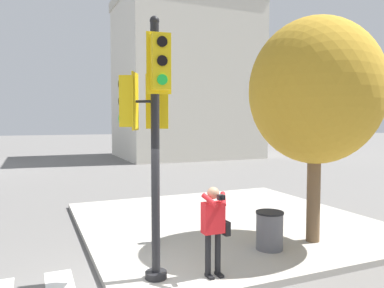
{
  "coord_description": "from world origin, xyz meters",
  "views": [
    {
      "loc": [
        -1.61,
        -5.88,
        2.99
      ],
      "look_at": [
        1.17,
        0.58,
        2.56
      ],
      "focal_mm": 35.0,
      "sensor_mm": 36.0,
      "label": 1
    }
  ],
  "objects_px": {
    "street_tree": "(316,92)",
    "trash_bin": "(270,230)",
    "person_photographer": "(214,223)",
    "traffic_signal_pole": "(151,116)",
    "fire_hydrant": "(156,229)"
  },
  "relations": [
    {
      "from": "street_tree",
      "to": "trash_bin",
      "type": "height_order",
      "value": "street_tree"
    },
    {
      "from": "person_photographer",
      "to": "street_tree",
      "type": "distance_m",
      "value": 4.07
    },
    {
      "from": "traffic_signal_pole",
      "to": "person_photographer",
      "type": "distance_m",
      "value": 2.26
    },
    {
      "from": "traffic_signal_pole",
      "to": "person_photographer",
      "type": "xyz_separation_m",
      "value": [
        1.07,
        -0.36,
        -1.95
      ]
    },
    {
      "from": "street_tree",
      "to": "fire_hydrant",
      "type": "height_order",
      "value": "street_tree"
    },
    {
      "from": "traffic_signal_pole",
      "to": "street_tree",
      "type": "relative_size",
      "value": 0.89
    },
    {
      "from": "street_tree",
      "to": "fire_hydrant",
      "type": "distance_m",
      "value": 4.9
    },
    {
      "from": "street_tree",
      "to": "trash_bin",
      "type": "distance_m",
      "value": 3.36
    },
    {
      "from": "person_photographer",
      "to": "fire_hydrant",
      "type": "height_order",
      "value": "person_photographer"
    },
    {
      "from": "traffic_signal_pole",
      "to": "trash_bin",
      "type": "xyz_separation_m",
      "value": [
        2.85,
        0.44,
        -2.51
      ]
    },
    {
      "from": "traffic_signal_pole",
      "to": "trash_bin",
      "type": "bearing_deg",
      "value": 8.77
    },
    {
      "from": "traffic_signal_pole",
      "to": "street_tree",
      "type": "height_order",
      "value": "street_tree"
    },
    {
      "from": "trash_bin",
      "to": "fire_hydrant",
      "type": "bearing_deg",
      "value": 146.58
    },
    {
      "from": "person_photographer",
      "to": "trash_bin",
      "type": "xyz_separation_m",
      "value": [
        1.78,
        0.8,
        -0.56
      ]
    },
    {
      "from": "street_tree",
      "to": "fire_hydrant",
      "type": "relative_size",
      "value": 8.12
    }
  ]
}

